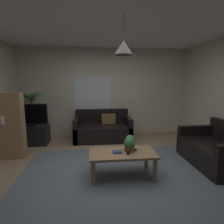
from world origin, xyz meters
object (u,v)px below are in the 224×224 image
potted_plant_on_table (130,143)px  couch_under_window (103,130)px  remote_on_table_0 (132,150)px  remote_on_table_1 (128,152)px  tv_stand (31,135)px  tv (29,115)px  couch_right_side (217,151)px  book_on_table_0 (117,152)px  bookshelf_corner (6,126)px  potted_palm_corner (32,116)px  coffee_table (122,156)px  pendant_lamp (124,47)px

potted_plant_on_table → couch_under_window: bearing=100.0°
remote_on_table_0 → remote_on_table_1: size_ratio=1.00×
couch_under_window → tv_stand: 1.91m
remote_on_table_0 → tv: tv is taller
tv_stand → tv: bearing=-90.0°
couch_right_side → book_on_table_0: 2.02m
bookshelf_corner → potted_palm_corner: bearing=86.2°
tv_stand → remote_on_table_1: bearing=-40.3°
coffee_table → remote_on_table_0: size_ratio=6.93×
coffee_table → potted_plant_on_table: (0.13, 0.04, 0.21)m
remote_on_table_0 → remote_on_table_1: (-0.09, -0.11, 0.00)m
couch_under_window → potted_palm_corner: size_ratio=1.06×
book_on_table_0 → potted_plant_on_table: (0.22, 0.06, 0.13)m
book_on_table_0 → potted_palm_corner: bearing=132.2°
book_on_table_0 → pendant_lamp: (0.09, 0.02, 1.68)m
couch_right_side → tv: size_ratio=1.46×
remote_on_table_0 → tv: bearing=69.0°
couch_right_side → coffee_table: (-1.90, -0.24, 0.09)m
coffee_table → tv: tv is taller
couch_right_side → tv: (-4.02, 1.57, 0.52)m
couch_under_window → remote_on_table_1: couch_under_window is taller
potted_plant_on_table → pendant_lamp: size_ratio=0.46×
coffee_table → remote_on_table_0: 0.21m
couch_right_side → book_on_table_0: size_ratio=9.06×
coffee_table → book_on_table_0: size_ratio=7.43×
potted_plant_on_table → tv: (-2.25, 1.77, 0.21)m
coffee_table → book_on_table_0: book_on_table_0 is taller
potted_plant_on_table → tv_stand: size_ratio=0.30×
tv_stand → tv: 0.54m
remote_on_table_1 → tv: 2.90m
couch_under_window → coffee_table: 2.09m
remote_on_table_0 → potted_plant_on_table: potted_plant_on_table is taller
couch_right_side → tv: 4.35m
remote_on_table_0 → potted_plant_on_table: size_ratio=0.58×
book_on_table_0 → pendant_lamp: bearing=12.3°
remote_on_table_0 → tv_stand: size_ratio=0.18×
coffee_table → tv: bearing=139.5°
bookshelf_corner → book_on_table_0: bearing=-24.8°
couch_right_side → potted_palm_corner: potted_palm_corner is taller
couch_under_window → remote_on_table_1: size_ratio=9.79×
book_on_table_0 → pendant_lamp: size_ratio=0.25×
coffee_table → couch_under_window: bearing=96.3°
coffee_table → remote_on_table_0: bearing=20.1°
couch_under_window → potted_plant_on_table: couch_under_window is taller
remote_on_table_1 → coffee_table: bearing=160.5°
tv_stand → pendant_lamp: size_ratio=1.53×
remote_on_table_1 → pendant_lamp: (-0.09, 0.05, 1.68)m
tv → potted_palm_corner: size_ratio=0.63×
couch_right_side → tv: tv is taller
potted_plant_on_table → potted_palm_corner: (-2.35, 2.29, 0.10)m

